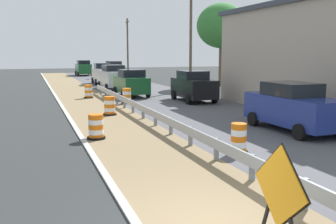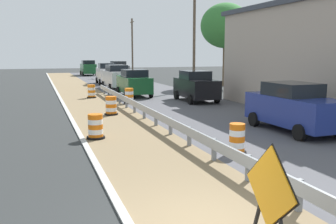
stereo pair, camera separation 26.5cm
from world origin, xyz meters
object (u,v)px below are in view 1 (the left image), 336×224
(car_mid_far_lane, at_px, (114,70))
(car_trailing_far_lane, at_px, (83,68))
(car_distant_a, at_px, (193,86))
(utility_pole_far, at_px, (128,46))
(traffic_barrel_close, at_px, (96,128))
(car_trailing_near_lane, at_px, (293,107))
(utility_pole_near, at_px, (333,37))
(traffic_barrel_farther, at_px, (127,97))
(utility_pole_mid, at_px, (191,39))
(traffic_barrel_nearest, at_px, (239,140))
(car_distant_b, at_px, (103,74))
(warning_sign_diamond, at_px, (280,192))
(traffic_barrel_mid, at_px, (110,107))
(car_lead_far_lane, at_px, (131,83))
(car_lead_near_lane, at_px, (113,77))
(traffic_barrel_far, at_px, (88,92))

(car_mid_far_lane, distance_m, car_trailing_far_lane, 7.74)
(car_distant_a, distance_m, utility_pole_far, 30.38)
(traffic_barrel_close, bearing_deg, car_trailing_near_lane, -9.23)
(car_trailing_near_lane, height_order, utility_pole_near, utility_pole_near)
(traffic_barrel_close, height_order, car_trailing_far_lane, car_trailing_far_lane)
(traffic_barrel_farther, bearing_deg, utility_pole_mid, 42.19)
(traffic_barrel_nearest, relative_size, utility_pole_mid, 0.12)
(traffic_barrel_close, distance_m, car_distant_a, 12.49)
(car_distant_b, bearing_deg, car_trailing_far_lane, 1.01)
(warning_sign_diamond, height_order, traffic_barrel_close, warning_sign_diamond)
(traffic_barrel_mid, xyz_separation_m, car_lead_far_lane, (3.37, 8.35, 0.58))
(car_trailing_far_lane, distance_m, utility_pole_near, 43.51)
(warning_sign_diamond, xyz_separation_m, traffic_barrel_nearest, (2.63, 5.69, -0.58))
(utility_pole_mid, bearing_deg, utility_pole_near, -89.27)
(utility_pole_mid, bearing_deg, car_mid_far_lane, 98.09)
(utility_pole_far, bearing_deg, traffic_barrel_mid, -105.76)
(warning_sign_diamond, relative_size, car_distant_a, 0.43)
(traffic_barrel_close, distance_m, utility_pole_near, 11.97)
(warning_sign_diamond, height_order, utility_pole_mid, utility_pole_mid)
(utility_pole_near, bearing_deg, car_lead_far_lane, 115.02)
(car_distant_a, distance_m, car_distant_b, 17.25)
(traffic_barrel_close, bearing_deg, traffic_barrel_mid, 73.33)
(warning_sign_diamond, distance_m, car_distant_a, 19.98)
(car_lead_near_lane, height_order, car_distant_b, car_distant_b)
(traffic_barrel_far, bearing_deg, utility_pole_mid, 17.05)
(traffic_barrel_close, xyz_separation_m, traffic_barrel_far, (1.72, 13.70, 0.01))
(traffic_barrel_far, distance_m, utility_pole_far, 27.68)
(car_distant_a, height_order, utility_pole_far, utility_pole_far)
(traffic_barrel_far, relative_size, car_lead_near_lane, 0.21)
(warning_sign_diamond, relative_size, traffic_barrel_far, 1.91)
(car_mid_far_lane, relative_size, utility_pole_far, 0.56)
(traffic_barrel_farther, bearing_deg, utility_pole_far, 75.68)
(utility_pole_near, xyz_separation_m, utility_pole_far, (-0.19, 39.29, 0.21))
(traffic_barrel_farther, relative_size, car_trailing_far_lane, 0.22)
(car_trailing_far_lane, bearing_deg, traffic_barrel_nearest, 178.93)
(warning_sign_diamond, height_order, car_lead_near_lane, car_lead_near_lane)
(traffic_barrel_close, xyz_separation_m, utility_pole_far, (11.22, 39.41, 3.84))
(traffic_barrel_farther, bearing_deg, traffic_barrel_mid, -115.10)
(traffic_barrel_farther, distance_m, car_distant_a, 4.67)
(traffic_barrel_close, bearing_deg, warning_sign_diamond, -81.23)
(traffic_barrel_far, relative_size, utility_pole_mid, 0.11)
(car_mid_far_lane, height_order, car_trailing_far_lane, car_trailing_far_lane)
(car_lead_near_lane, xyz_separation_m, car_trailing_far_lane, (0.39, 22.96, 0.01))
(utility_pole_far, bearing_deg, car_trailing_near_lane, -94.30)
(traffic_barrel_nearest, xyz_separation_m, traffic_barrel_far, (-2.36, 17.45, -0.01))
(car_mid_far_lane, relative_size, car_distant_a, 1.04)
(car_lead_far_lane, xyz_separation_m, utility_pole_mid, (6.19, 2.78, 3.50))
(car_distant_a, bearing_deg, utility_pole_near, 20.60)
(car_lead_far_lane, bearing_deg, traffic_barrel_close, 160.60)
(car_distant_a, relative_size, utility_pole_mid, 0.50)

